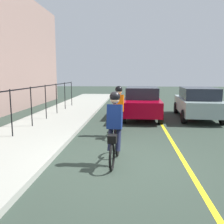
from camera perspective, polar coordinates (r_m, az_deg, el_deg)
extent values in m
plane|color=#29362D|center=(6.34, 2.33, -11.82)|extent=(80.00, 80.00, 0.00)
cube|color=yellow|center=(6.48, 16.92, -11.70)|extent=(36.00, 0.12, 0.01)
cylinder|color=black|center=(8.83, -22.57, -0.22)|extent=(0.04, 0.04, 1.60)
cylinder|color=black|center=(10.33, -18.39, 1.23)|extent=(0.04, 0.04, 1.60)
cylinder|color=black|center=(11.87, -15.28, 2.30)|extent=(0.04, 0.04, 1.60)
cylinder|color=black|center=(13.44, -12.89, 3.12)|extent=(0.04, 0.04, 1.60)
cylinder|color=black|center=(15.03, -11.00, 3.76)|extent=(0.04, 0.04, 1.60)
cylinder|color=black|center=(16.64, -9.47, 4.27)|extent=(0.04, 0.04, 1.60)
torus|color=black|center=(9.53, 1.99, -2.71)|extent=(0.66, 0.11, 0.66)
torus|color=black|center=(8.51, 1.17, -4.11)|extent=(0.66, 0.11, 0.66)
cube|color=black|center=(8.97, 1.61, -1.81)|extent=(0.93, 0.11, 0.24)
cylinder|color=black|center=(8.79, 1.49, -1.03)|extent=(0.03, 0.03, 0.35)
cube|color=#E15203|center=(8.77, 1.54, 2.08)|extent=(0.37, 0.38, 0.63)
sphere|color=tan|center=(8.78, 1.60, 4.84)|extent=(0.22, 0.22, 0.22)
sphere|color=black|center=(8.78, 1.60, 5.30)|extent=(0.26, 0.26, 0.26)
cylinder|color=#191E38|center=(8.84, 0.87, -1.30)|extent=(0.34, 0.14, 0.65)
cylinder|color=#191E38|center=(8.82, 2.16, -1.33)|extent=(0.34, 0.14, 0.65)
cube|color=black|center=(8.47, 1.22, -1.27)|extent=(0.25, 0.22, 0.18)
torus|color=black|center=(6.75, 1.35, -7.55)|extent=(0.66, 0.11, 0.66)
torus|color=black|center=(5.76, 0.00, -10.46)|extent=(0.66, 0.11, 0.66)
cube|color=black|center=(6.19, 0.73, -6.69)|extent=(0.93, 0.11, 0.24)
cylinder|color=black|center=(6.00, 0.54, -5.68)|extent=(0.03, 0.03, 0.35)
cube|color=navy|center=(5.95, 0.61, -1.13)|extent=(0.37, 0.38, 0.63)
sphere|color=tan|center=(5.94, 0.68, 2.94)|extent=(0.22, 0.22, 0.22)
sphere|color=black|center=(5.94, 0.69, 3.61)|extent=(0.26, 0.26, 0.26)
cylinder|color=#191E38|center=(6.06, -0.37, -6.04)|extent=(0.34, 0.14, 0.65)
cylinder|color=#191E38|center=(6.03, 1.52, -6.11)|extent=(0.34, 0.14, 0.65)
cube|color=black|center=(5.69, 0.07, -6.30)|extent=(0.25, 0.22, 0.18)
cube|color=#869B99|center=(13.19, 19.32, 1.51)|extent=(4.50, 2.06, 0.70)
cube|color=#1E232D|center=(12.93, 19.64, 4.17)|extent=(2.56, 1.73, 0.56)
cylinder|color=black|center=(14.56, 14.84, 0.97)|extent=(0.65, 0.26, 0.64)
cylinder|color=black|center=(14.86, 21.36, 0.81)|extent=(0.65, 0.26, 0.64)
cylinder|color=black|center=(11.63, 16.54, -1.02)|extent=(0.65, 0.26, 0.64)
cylinder|color=black|center=(12.00, 24.59, -1.16)|extent=(0.65, 0.26, 0.64)
cube|color=maroon|center=(12.64, 7.02, 1.65)|extent=(4.46, 1.96, 0.70)
cube|color=#1E232D|center=(12.78, 7.07, 4.56)|extent=(2.52, 1.67, 0.56)
cylinder|color=black|center=(11.25, 11.36, -1.15)|extent=(0.65, 0.24, 0.64)
cylinder|color=black|center=(11.24, 2.69, -1.00)|extent=(0.65, 0.24, 0.64)
cylinder|color=black|center=(14.20, 10.40, 0.93)|extent=(0.65, 0.24, 0.64)
cylinder|color=black|center=(14.19, 3.53, 1.05)|extent=(0.65, 0.24, 0.64)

